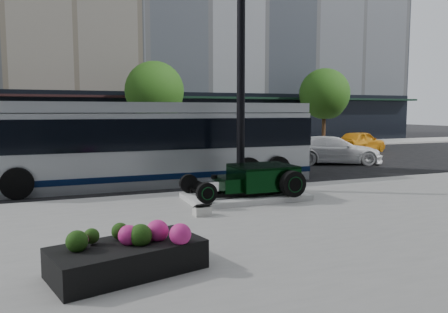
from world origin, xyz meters
name	(u,v)px	position (x,y,z in m)	size (l,w,h in m)	color
ground	(207,182)	(0.00, 0.00, 0.00)	(120.00, 120.00, 0.00)	black
sidewalk_near	(445,287)	(0.00, -10.50, 0.06)	(70.00, 17.00, 0.12)	gray
sidewalk_far	(137,150)	(0.00, 14.00, 0.06)	(70.00, 4.00, 0.12)	gray
street_trees	(156,93)	(1.15, 13.07, 3.77)	(29.80, 3.80, 5.70)	black
display_plinth	(245,197)	(-0.21, -3.85, 0.20)	(3.40, 1.80, 0.15)	silver
hot_rod	(256,179)	(0.12, -3.85, 0.70)	(3.22, 2.00, 0.81)	black
info_plaque	(202,210)	(-1.99, -5.26, 0.24)	(0.40, 0.30, 0.31)	silver
lamppost	(241,64)	(0.30, -2.35, 4.10)	(0.47, 0.47, 8.60)	black
flower_planter	(127,255)	(-4.28, -8.35, 0.39)	(2.51, 1.68, 0.75)	black
transit_bus	(148,143)	(-2.10, 0.49, 1.49)	(12.12, 2.88, 2.92)	#ADB2B7
white_sedan	(333,150)	(7.77, 3.08, 0.69)	(1.92, 4.72, 1.37)	white
yellow_taxi	(360,142)	(12.87, 7.34, 0.69)	(1.63, 4.04, 1.38)	orange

